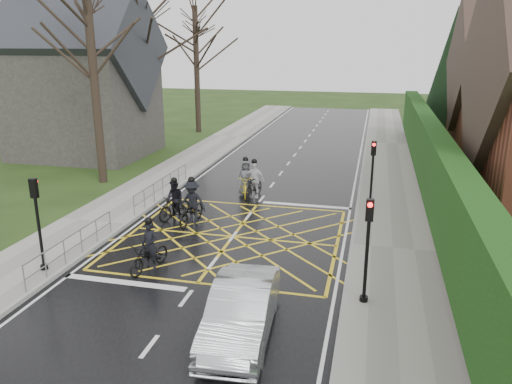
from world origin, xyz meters
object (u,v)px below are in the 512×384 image
at_px(cyclist_mid, 192,207).
at_px(car, 241,311).
at_px(cyclist_back, 175,203).
at_px(cyclist_front, 254,184).
at_px(cyclist_lead, 245,182).
at_px(cyclist_rear, 149,253).

bearing_deg(cyclist_mid, car, -55.50).
bearing_deg(cyclist_back, cyclist_mid, 0.43).
bearing_deg(cyclist_front, cyclist_lead, 159.97).
xyz_separation_m(cyclist_front, car, (2.49, -11.59, 0.00)).
xyz_separation_m(cyclist_rear, cyclist_back, (-1.11, 4.87, 0.09)).
relative_size(cyclist_rear, cyclist_front, 1.00).
distance_m(cyclist_rear, cyclist_lead, 8.88).
xyz_separation_m(cyclist_mid, cyclist_lead, (1.14, 4.34, -0.06)).
xyz_separation_m(cyclist_lead, car, (3.00, -11.87, 0.04)).
relative_size(cyclist_front, cyclist_lead, 0.94).
bearing_deg(cyclist_mid, cyclist_lead, 80.91).
distance_m(cyclist_back, car, 9.39).
bearing_deg(car, cyclist_rear, 138.09).
bearing_deg(cyclist_front, cyclist_back, -115.51).
height_order(cyclist_back, cyclist_front, cyclist_front).
relative_size(cyclist_mid, cyclist_front, 1.07).
bearing_deg(cyclist_front, cyclist_rear, -90.24).
relative_size(cyclist_rear, cyclist_back, 1.06).
xyz_separation_m(cyclist_back, cyclist_lead, (2.06, 3.96, -0.02)).
relative_size(cyclist_back, cyclist_lead, 0.89).
distance_m(cyclist_rear, cyclist_mid, 4.49).
bearing_deg(cyclist_mid, cyclist_front, 73.48).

